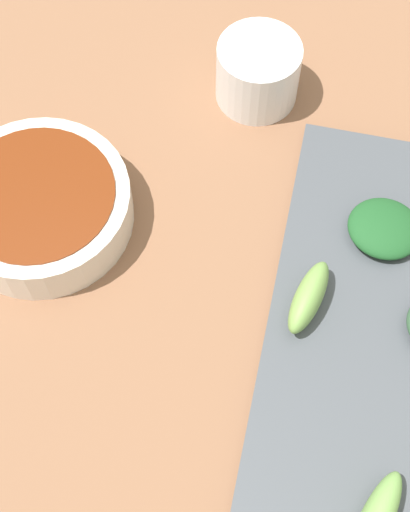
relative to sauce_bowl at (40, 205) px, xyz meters
name	(u,v)px	position (x,y,z in m)	size (l,w,h in m)	color
tabletop	(226,300)	(0.16, -0.04, -0.03)	(2.10, 2.10, 0.02)	brown
sauce_bowl	(40,205)	(0.00, 0.00, 0.00)	(0.15, 0.15, 0.04)	silver
serving_plate	(379,329)	(0.28, -0.04, -0.02)	(0.17, 0.35, 0.01)	#484D53
broccoli_stalk_1	(309,297)	(0.22, -0.04, 0.01)	(0.02, 0.06, 0.03)	#77A34E
broccoli_leafy_3	(385,228)	(0.28, 0.04, 0.00)	(0.06, 0.06, 0.02)	#1E5325
tea_cup	(258,72)	(0.15, 0.17, 0.01)	(0.07, 0.07, 0.06)	white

